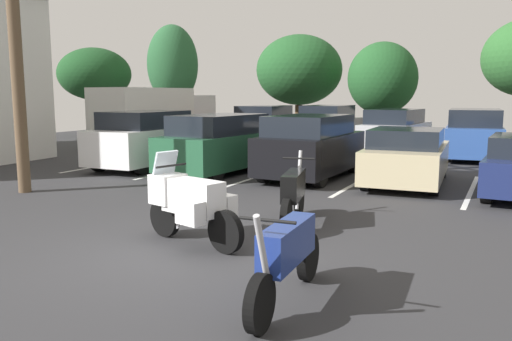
% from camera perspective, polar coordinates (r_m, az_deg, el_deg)
% --- Properties ---
extents(ground, '(44.00, 44.00, 0.10)m').
position_cam_1_polar(ground, '(8.11, -8.29, -9.28)').
color(ground, '#2D2D30').
extents(motorcycle_touring, '(2.08, 1.06, 1.48)m').
position_cam_1_polar(motorcycle_touring, '(8.39, -7.40, -3.40)').
color(motorcycle_touring, black).
rests_on(motorcycle_touring, ground).
extents(motorcycle_second, '(0.62, 2.27, 1.25)m').
position_cam_1_polar(motorcycle_second, '(5.99, 3.43, -9.34)').
color(motorcycle_second, black).
rests_on(motorcycle_second, ground).
extents(motorcycle_third, '(0.78, 2.26, 1.31)m').
position_cam_1_polar(motorcycle_third, '(9.55, 4.18, -2.52)').
color(motorcycle_third, black).
rests_on(motorcycle_third, ground).
extents(parking_stripes, '(14.72, 4.97, 0.01)m').
position_cam_1_polar(parking_stripes, '(15.03, 5.87, -0.85)').
color(parking_stripes, silver).
rests_on(parking_stripes, ground).
extents(car_white, '(2.03, 4.79, 1.88)m').
position_cam_1_polar(car_white, '(17.58, -11.67, 3.42)').
color(car_white, white).
rests_on(car_white, ground).
extents(car_green, '(2.16, 4.96, 1.80)m').
position_cam_1_polar(car_green, '(16.11, -3.71, 3.01)').
color(car_green, '#235638').
rests_on(car_green, ground).
extents(car_black, '(2.00, 4.37, 1.83)m').
position_cam_1_polar(car_black, '(15.05, 6.12, 2.68)').
color(car_black, black).
rests_on(car_black, ground).
extents(car_champagne, '(2.14, 4.44, 1.52)m').
position_cam_1_polar(car_champagne, '(14.44, 16.39, 1.43)').
color(car_champagne, '#C1B289').
rests_on(car_champagne, ground).
extents(car_far_maroon, '(2.11, 4.38, 1.92)m').
position_cam_1_polar(car_far_maroon, '(23.53, 1.16, 4.80)').
color(car_far_maroon, maroon).
rests_on(car_far_maroon, ground).
extents(car_far_charcoal, '(1.86, 4.57, 1.96)m').
position_cam_1_polar(car_far_charcoal, '(22.64, 8.10, 4.66)').
color(car_far_charcoal, '#38383D').
rests_on(car_far_charcoal, ground).
extents(car_far_silver, '(2.20, 4.60, 1.84)m').
position_cam_1_polar(car_far_silver, '(21.58, 15.19, 4.12)').
color(car_far_silver, '#B7B7BC').
rests_on(car_far_silver, ground).
extents(car_far_blue, '(2.22, 4.79, 1.88)m').
position_cam_1_polar(car_far_blue, '(21.23, 22.99, 3.75)').
color(car_far_blue, '#2D519E').
rests_on(car_far_blue, ground).
extents(box_truck, '(3.07, 6.44, 2.72)m').
position_cam_1_polar(box_truck, '(24.97, -11.17, 6.07)').
color(box_truck, silver).
rests_on(box_truck, ground).
extents(tree_right, '(4.29, 4.29, 5.18)m').
position_cam_1_polar(tree_right, '(32.57, -17.45, 10.14)').
color(tree_right, '#4C3823').
rests_on(tree_right, ground).
extents(tree_far_left, '(4.76, 4.76, 5.70)m').
position_cam_1_polar(tree_far_left, '(29.22, 4.80, 11.01)').
color(tree_far_left, '#4C3823').
rests_on(tree_far_left, ground).
extents(tree_center_right, '(3.52, 3.52, 5.08)m').
position_cam_1_polar(tree_center_right, '(27.43, 13.84, 9.87)').
color(tree_center_right, '#4C3823').
rests_on(tree_center_right, ground).
extents(tree_left, '(2.91, 2.91, 6.38)m').
position_cam_1_polar(tree_left, '(30.52, -9.21, 11.47)').
color(tree_left, '#4C3823').
rests_on(tree_left, ground).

